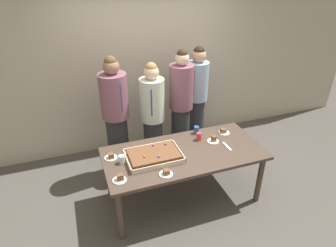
{
  "coord_description": "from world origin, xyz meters",
  "views": [
    {
      "loc": [
        -1.16,
        -2.68,
        2.75
      ],
      "look_at": [
        -0.15,
        0.15,
        1.08
      ],
      "focal_mm": 31.09,
      "sensor_mm": 36.0,
      "label": 1
    }
  ],
  "objects_px": {
    "plated_slice_far_right": "(213,140)",
    "drink_cup_far_end": "(122,159)",
    "plated_slice_center_front": "(111,157)",
    "person_far_right_suit": "(181,107)",
    "drink_cup_middle": "(196,130)",
    "cake_server_utensil": "(227,146)",
    "plated_slice_near_right": "(120,179)",
    "drink_cup_nearest": "(199,136)",
    "person_serving_front": "(153,118)",
    "person_green_shirt_behind": "(197,97)",
    "plated_slice_far_left": "(224,132)",
    "plated_slice_near_left": "(166,173)",
    "person_striped_tie_right": "(116,117)",
    "sheet_cake": "(154,155)",
    "party_table": "(184,157)"
  },
  "relations": [
    {
      "from": "plated_slice_far_right",
      "to": "drink_cup_far_end",
      "type": "bearing_deg",
      "value": -177.38
    },
    {
      "from": "plated_slice_center_front",
      "to": "person_far_right_suit",
      "type": "height_order",
      "value": "person_far_right_suit"
    },
    {
      "from": "plated_slice_far_right",
      "to": "plated_slice_center_front",
      "type": "distance_m",
      "value": 1.31
    },
    {
      "from": "drink_cup_middle",
      "to": "cake_server_utensil",
      "type": "relative_size",
      "value": 0.5
    },
    {
      "from": "plated_slice_near_right",
      "to": "plated_slice_center_front",
      "type": "bearing_deg",
      "value": 92.53
    },
    {
      "from": "drink_cup_nearest",
      "to": "person_serving_front",
      "type": "xyz_separation_m",
      "value": [
        -0.45,
        0.57,
        0.07
      ]
    },
    {
      "from": "plated_slice_near_right",
      "to": "person_green_shirt_behind",
      "type": "xyz_separation_m",
      "value": [
        1.53,
        1.41,
        0.13
      ]
    },
    {
      "from": "plated_slice_far_left",
      "to": "drink_cup_far_end",
      "type": "relative_size",
      "value": 1.5
    },
    {
      "from": "plated_slice_far_right",
      "to": "person_serving_front",
      "type": "relative_size",
      "value": 0.09
    },
    {
      "from": "drink_cup_middle",
      "to": "drink_cup_far_end",
      "type": "distance_m",
      "value": 1.13
    },
    {
      "from": "plated_slice_center_front",
      "to": "drink_cup_far_end",
      "type": "height_order",
      "value": "drink_cup_far_end"
    },
    {
      "from": "plated_slice_far_right",
      "to": "drink_cup_nearest",
      "type": "xyz_separation_m",
      "value": [
        -0.16,
        0.1,
        0.03
      ]
    },
    {
      "from": "plated_slice_near_left",
      "to": "person_far_right_suit",
      "type": "relative_size",
      "value": 0.09
    },
    {
      "from": "person_far_right_suit",
      "to": "drink_cup_middle",
      "type": "bearing_deg",
      "value": 42.52
    },
    {
      "from": "person_striped_tie_right",
      "to": "plated_slice_far_left",
      "type": "bearing_deg",
      "value": 47.41
    },
    {
      "from": "person_serving_front",
      "to": "person_striped_tie_right",
      "type": "xyz_separation_m",
      "value": [
        -0.5,
        0.09,
        0.05
      ]
    },
    {
      "from": "person_green_shirt_behind",
      "to": "person_striped_tie_right",
      "type": "relative_size",
      "value": 0.96
    },
    {
      "from": "plated_slice_center_front",
      "to": "cake_server_utensil",
      "type": "relative_size",
      "value": 0.75
    },
    {
      "from": "plated_slice_center_front",
      "to": "plated_slice_near_left",
      "type": "bearing_deg",
      "value": -44.52
    },
    {
      "from": "plated_slice_near_left",
      "to": "plated_slice_far_left",
      "type": "bearing_deg",
      "value": 29.12
    },
    {
      "from": "plated_slice_far_right",
      "to": "drink_cup_middle",
      "type": "bearing_deg",
      "value": 114.34
    },
    {
      "from": "sheet_cake",
      "to": "drink_cup_middle",
      "type": "relative_size",
      "value": 6.45
    },
    {
      "from": "party_table",
      "to": "plated_slice_far_right",
      "type": "distance_m",
      "value": 0.47
    },
    {
      "from": "sheet_cake",
      "to": "person_serving_front",
      "type": "relative_size",
      "value": 0.39
    },
    {
      "from": "sheet_cake",
      "to": "drink_cup_middle",
      "type": "distance_m",
      "value": 0.8
    },
    {
      "from": "plated_slice_center_front",
      "to": "person_serving_front",
      "type": "distance_m",
      "value": 0.92
    },
    {
      "from": "sheet_cake",
      "to": "plated_slice_center_front",
      "type": "distance_m",
      "value": 0.5
    },
    {
      "from": "sheet_cake",
      "to": "drink_cup_far_end",
      "type": "relative_size",
      "value": 6.45
    },
    {
      "from": "plated_slice_near_right",
      "to": "plated_slice_far_right",
      "type": "relative_size",
      "value": 1.0
    },
    {
      "from": "plated_slice_far_left",
      "to": "person_serving_front",
      "type": "xyz_separation_m",
      "value": [
        -0.84,
        0.52,
        0.1
      ]
    },
    {
      "from": "drink_cup_far_end",
      "to": "person_far_right_suit",
      "type": "bearing_deg",
      "value": 37.56
    },
    {
      "from": "drink_cup_middle",
      "to": "plated_slice_far_right",
      "type": "bearing_deg",
      "value": -65.66
    },
    {
      "from": "party_table",
      "to": "plated_slice_near_left",
      "type": "height_order",
      "value": "plated_slice_near_left"
    },
    {
      "from": "party_table",
      "to": "person_striped_tie_right",
      "type": "distance_m",
      "value": 1.11
    },
    {
      "from": "plated_slice_near_left",
      "to": "plated_slice_near_right",
      "type": "distance_m",
      "value": 0.5
    },
    {
      "from": "party_table",
      "to": "person_green_shirt_behind",
      "type": "relative_size",
      "value": 1.15
    },
    {
      "from": "person_striped_tie_right",
      "to": "person_far_right_suit",
      "type": "height_order",
      "value": "person_striped_tie_right"
    },
    {
      "from": "cake_server_utensil",
      "to": "party_table",
      "type": "bearing_deg",
      "value": 173.15
    },
    {
      "from": "plated_slice_near_right",
      "to": "party_table",
      "type": "bearing_deg",
      "value": 16.92
    },
    {
      "from": "plated_slice_near_right",
      "to": "person_far_right_suit",
      "type": "relative_size",
      "value": 0.09
    },
    {
      "from": "sheet_cake",
      "to": "drink_cup_far_end",
      "type": "height_order",
      "value": "sheet_cake"
    },
    {
      "from": "plated_slice_far_left",
      "to": "party_table",
      "type": "bearing_deg",
      "value": -160.37
    },
    {
      "from": "plated_slice_center_front",
      "to": "drink_cup_middle",
      "type": "relative_size",
      "value": 1.5
    },
    {
      "from": "plated_slice_far_right",
      "to": "cake_server_utensil",
      "type": "height_order",
      "value": "plated_slice_far_right"
    },
    {
      "from": "party_table",
      "to": "person_serving_front",
      "type": "relative_size",
      "value": 1.18
    },
    {
      "from": "drink_cup_nearest",
      "to": "cake_server_utensil",
      "type": "relative_size",
      "value": 0.5
    },
    {
      "from": "plated_slice_near_right",
      "to": "person_striped_tie_right",
      "type": "xyz_separation_m",
      "value": [
        0.18,
        1.11,
        0.15
      ]
    },
    {
      "from": "plated_slice_center_front",
      "to": "person_serving_front",
      "type": "xyz_separation_m",
      "value": [
        0.69,
        0.59,
        0.1
      ]
    },
    {
      "from": "drink_cup_middle",
      "to": "person_far_right_suit",
      "type": "relative_size",
      "value": 0.06
    },
    {
      "from": "plated_slice_near_left",
      "to": "plated_slice_center_front",
      "type": "relative_size",
      "value": 1.0
    }
  ]
}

